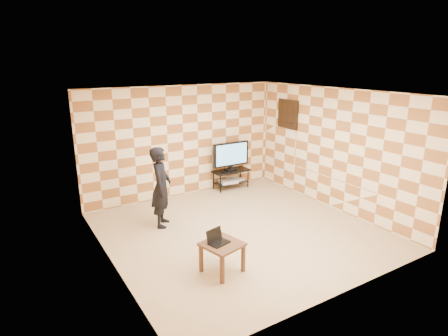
{
  "coord_description": "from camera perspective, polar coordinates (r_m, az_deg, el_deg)",
  "views": [
    {
      "loc": [
        -3.82,
        -5.62,
        3.28
      ],
      "look_at": [
        0.0,
        0.6,
        1.15
      ],
      "focal_mm": 30.0,
      "sensor_mm": 36.0,
      "label": 1
    }
  ],
  "objects": [
    {
      "name": "game_console",
      "position": [
        9.99,
        2.49,
        -1.73
      ],
      "size": [
        0.25,
        0.2,
        0.05
      ],
      "primitive_type": "cube",
      "rotation": [
        0.0,
        0.0,
        0.18
      ],
      "color": "silver",
      "rests_on": "tv_stand"
    },
    {
      "name": "tv",
      "position": [
        9.64,
        1.09,
        2.02
      ],
      "size": [
        1.02,
        0.2,
        0.74
      ],
      "color": "black",
      "rests_on": "tv_stand"
    },
    {
      "name": "ceiling",
      "position": [
        6.82,
        2.69,
        11.37
      ],
      "size": [
        5.0,
        5.0,
        0.02
      ],
      "primitive_type": "cube",
      "color": "white",
      "rests_on": "wall_back"
    },
    {
      "name": "laptop",
      "position": [
        5.99,
        -1.06,
        -10.85
      ],
      "size": [
        0.37,
        0.32,
        0.21
      ],
      "color": "black",
      "rests_on": "side_table"
    },
    {
      "name": "side_table",
      "position": [
        6.03,
        -0.29,
        -12.13
      ],
      "size": [
        0.69,
        0.69,
        0.5
      ],
      "color": "#3B2113",
      "rests_on": "floor"
    },
    {
      "name": "wall_art",
      "position": [
        9.63,
        9.7,
        8.09
      ],
      "size": [
        0.04,
        0.72,
        0.72
      ],
      "color": "black",
      "rests_on": "wall_right"
    },
    {
      "name": "dvd_player",
      "position": [
        9.77,
        0.68,
        -2.05
      ],
      "size": [
        0.49,
        0.38,
        0.07
      ],
      "primitive_type": "cube",
      "rotation": [
        0.0,
        0.0,
        -0.15
      ],
      "color": "silver",
      "rests_on": "tv_stand"
    },
    {
      "name": "person",
      "position": [
        7.58,
        -9.56,
        -2.88
      ],
      "size": [
        0.65,
        0.72,
        1.64
      ],
      "primitive_type": "imported",
      "rotation": [
        0.0,
        0.0,
        1.03
      ],
      "color": "black",
      "rests_on": "floor"
    },
    {
      "name": "wall_back",
      "position": [
        9.18,
        -6.24,
        4.03
      ],
      "size": [
        5.0,
        0.02,
        2.7
      ],
      "primitive_type": "cube",
      "color": "#F9E2B6",
      "rests_on": "ground"
    },
    {
      "name": "tv_stand",
      "position": [
        9.79,
        1.06,
        -1.06
      ],
      "size": [
        0.97,
        0.44,
        0.5
      ],
      "color": "black",
      "rests_on": "floor"
    },
    {
      "name": "wall_right",
      "position": [
        8.68,
        16.38,
        2.74
      ],
      "size": [
        0.02,
        5.0,
        2.7
      ],
      "primitive_type": "cube",
      "color": "#F9E2B6",
      "rests_on": "ground"
    },
    {
      "name": "wall_left",
      "position": [
        6.09,
        -17.38,
        -2.99
      ],
      "size": [
        0.02,
        5.0,
        2.7
      ],
      "primitive_type": "cube",
      "color": "#F9E2B6",
      "rests_on": "ground"
    },
    {
      "name": "floor",
      "position": [
        7.55,
        2.42,
        -9.51
      ],
      "size": [
        5.0,
        5.0,
        0.0
      ],
      "primitive_type": "plane",
      "color": "tan",
      "rests_on": "ground"
    },
    {
      "name": "wall_front",
      "position": [
        5.3,
        17.94,
        -5.92
      ],
      "size": [
        5.0,
        0.02,
        2.7
      ],
      "primitive_type": "cube",
      "color": "#F9E2B6",
      "rests_on": "ground"
    }
  ]
}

